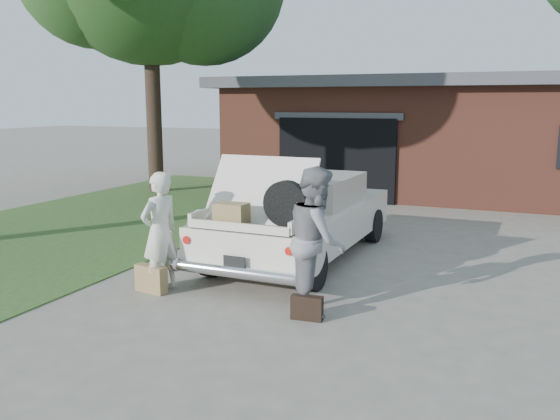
% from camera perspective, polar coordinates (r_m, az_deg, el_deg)
% --- Properties ---
extents(ground, '(90.00, 90.00, 0.00)m').
position_cam_1_polar(ground, '(8.18, -1.65, -8.30)').
color(ground, gray).
rests_on(ground, ground).
extents(grass_strip, '(6.00, 16.00, 0.02)m').
position_cam_1_polar(grass_strip, '(13.56, -17.74, -1.22)').
color(grass_strip, '#2D4C1E').
rests_on(grass_strip, ground).
extents(house, '(12.80, 7.80, 3.30)m').
position_cam_1_polar(house, '(18.68, 16.09, 7.07)').
color(house, brown).
rests_on(house, ground).
extents(sedan, '(1.97, 4.88, 1.84)m').
position_cam_1_polar(sedan, '(10.00, 2.02, -0.63)').
color(sedan, silver).
rests_on(sedan, ground).
extents(woman_left, '(0.55, 0.70, 1.68)m').
position_cam_1_polar(woman_left, '(8.37, -11.48, -2.09)').
color(woman_left, silver).
rests_on(woman_left, ground).
extents(woman_right, '(0.97, 1.08, 1.84)m').
position_cam_1_polar(woman_right, '(7.42, 3.59, -2.87)').
color(woman_right, gray).
rests_on(woman_right, ground).
extents(suitcase_left, '(0.51, 0.25, 0.38)m').
position_cam_1_polar(suitcase_left, '(8.49, -12.30, -6.49)').
color(suitcase_left, '#9C7C4F').
rests_on(suitcase_left, ground).
extents(suitcase_right, '(0.40, 0.16, 0.30)m').
position_cam_1_polar(suitcase_right, '(7.30, 2.61, -9.39)').
color(suitcase_right, black).
rests_on(suitcase_right, ground).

